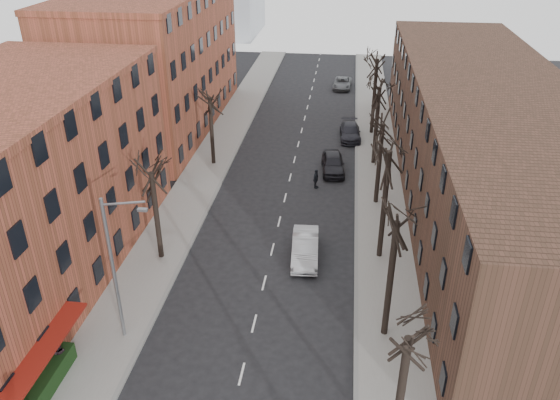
% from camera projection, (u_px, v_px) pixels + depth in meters
% --- Properties ---
extents(sidewalk_left, '(4.00, 90.00, 0.15)m').
position_uv_depth(sidewalk_left, '(212.00, 159.00, 53.27)').
color(sidewalk_left, gray).
rests_on(sidewalk_left, ground).
extents(sidewalk_right, '(4.00, 90.00, 0.15)m').
position_uv_depth(sidewalk_right, '(378.00, 167.00, 51.53)').
color(sidewalk_right, gray).
rests_on(sidewalk_right, ground).
extents(building_left_near, '(12.00, 26.00, 12.00)m').
position_uv_depth(building_left_near, '(6.00, 195.00, 33.85)').
color(building_left_near, brown).
rests_on(building_left_near, ground).
extents(building_left_far, '(12.00, 28.00, 14.00)m').
position_uv_depth(building_left_far, '(155.00, 63.00, 58.72)').
color(building_left_far, brown).
rests_on(building_left_far, ground).
extents(building_right, '(12.00, 50.00, 10.00)m').
position_uv_depth(building_right, '(485.00, 143.00, 43.96)').
color(building_right, '#4A2E22').
rests_on(building_right, ground).
extents(awning_left, '(1.20, 7.00, 0.15)m').
position_uv_depth(awning_left, '(55.00, 386.00, 28.11)').
color(awning_left, maroon).
rests_on(awning_left, ground).
extents(hedge, '(0.80, 6.00, 1.00)m').
position_uv_depth(hedge, '(41.00, 392.00, 26.94)').
color(hedge, black).
rests_on(hedge, sidewalk_left).
extents(tree_right_b, '(5.20, 5.20, 10.80)m').
position_uv_depth(tree_right_b, '(384.00, 334.00, 31.51)').
color(tree_right_b, black).
rests_on(tree_right_b, ground).
extents(tree_right_c, '(5.20, 5.20, 11.60)m').
position_uv_depth(tree_right_c, '(379.00, 257.00, 38.50)').
color(tree_right_c, black).
rests_on(tree_right_c, ground).
extents(tree_right_d, '(5.20, 5.20, 10.00)m').
position_uv_depth(tree_right_d, '(375.00, 203.00, 45.49)').
color(tree_right_d, black).
rests_on(tree_right_d, ground).
extents(tree_right_e, '(5.20, 5.20, 10.80)m').
position_uv_depth(tree_right_e, '(373.00, 164.00, 52.48)').
color(tree_right_e, black).
rests_on(tree_right_e, ground).
extents(tree_right_f, '(5.20, 5.20, 11.60)m').
position_uv_depth(tree_right_f, '(371.00, 133.00, 59.47)').
color(tree_right_f, black).
rests_on(tree_right_f, ground).
extents(tree_left_a, '(5.20, 5.20, 9.50)m').
position_uv_depth(tree_left_a, '(162.00, 258.00, 38.40)').
color(tree_left_a, black).
rests_on(tree_left_a, ground).
extents(tree_left_b, '(5.20, 5.20, 9.50)m').
position_uv_depth(tree_left_b, '(214.00, 164.00, 52.38)').
color(tree_left_b, black).
rests_on(tree_left_b, ground).
extents(streetlight, '(2.45, 0.22, 9.03)m').
position_uv_depth(streetlight, '(115.00, 265.00, 28.97)').
color(streetlight, slate).
rests_on(streetlight, ground).
extents(silver_sedan, '(2.09, 5.24, 1.70)m').
position_uv_depth(silver_sedan, '(305.00, 248.00, 37.96)').
color(silver_sedan, '#ABADB2').
rests_on(silver_sedan, ground).
extents(parked_car_near, '(2.49, 5.18, 1.71)m').
position_uv_depth(parked_car_near, '(333.00, 163.00, 50.53)').
color(parked_car_near, black).
rests_on(parked_car_near, ground).
extents(parked_car_mid, '(2.40, 5.29, 1.50)m').
position_uv_depth(parked_car_mid, '(350.00, 132.00, 57.83)').
color(parked_car_mid, black).
rests_on(parked_car_mid, ground).
extents(parked_car_far, '(2.59, 5.10, 1.38)m').
position_uv_depth(parked_car_far, '(342.00, 83.00, 74.05)').
color(parked_car_far, slate).
rests_on(parked_car_far, ground).
extents(pedestrian_b, '(0.89, 0.76, 1.60)m').
position_uv_depth(pedestrian_b, '(60.00, 354.00, 28.78)').
color(pedestrian_b, black).
rests_on(pedestrian_b, sidewalk_left).
extents(pedestrian_crossing, '(0.71, 1.10, 1.74)m').
position_uv_depth(pedestrian_crossing, '(316.00, 179.00, 47.55)').
color(pedestrian_crossing, black).
rests_on(pedestrian_crossing, ground).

